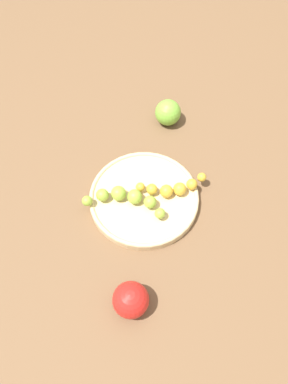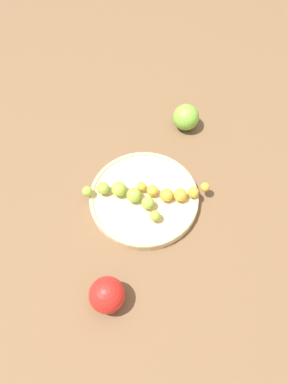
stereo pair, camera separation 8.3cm
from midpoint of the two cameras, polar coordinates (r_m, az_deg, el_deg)
The scene contains 6 objects.
ground_plane at distance 0.86m, azimuth -2.74°, elevation -1.53°, with size 2.40×2.40×0.00m, color brown.
fruit_bowl at distance 0.85m, azimuth -2.78°, elevation -1.13°, with size 0.25×0.25×0.02m.
banana_green at distance 0.82m, azimuth -5.76°, elevation -1.19°, with size 0.15×0.13×0.03m.
banana_spotted at distance 0.84m, azimuth 1.64°, elevation 0.41°, with size 0.16×0.07×0.03m.
apple_green at distance 0.98m, azimuth 1.28°, elevation 12.06°, with size 0.07×0.07×0.07m, color #72B238.
apple_red at distance 0.74m, azimuth -5.41°, elevation -16.63°, with size 0.07×0.07×0.07m, color red.
Camera 1 is at (0.20, 0.37, 0.75)m, focal length 34.35 mm.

